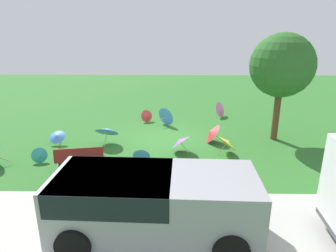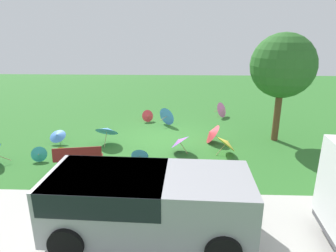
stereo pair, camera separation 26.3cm
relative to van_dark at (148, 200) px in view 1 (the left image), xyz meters
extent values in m
plane|color=#2D6B28|center=(-0.16, -6.52, -0.91)|extent=(40.00, 40.00, 0.00)
cube|color=#B2AFA8|center=(-0.16, 0.19, -0.91)|extent=(40.00, 4.04, 0.01)
cube|color=#99999E|center=(-0.17, 0.01, -0.06)|extent=(4.66, 2.05, 1.35)
cube|color=black|center=(0.75, -0.03, 0.34)|extent=(2.64, 2.00, 0.55)
cylinder|color=black|center=(1.47, 0.90, -0.53)|extent=(0.77, 0.25, 0.76)
cylinder|color=black|center=(1.41, -1.00, -0.53)|extent=(0.77, 0.25, 0.76)
cylinder|color=black|center=(-1.74, 1.01, -0.53)|extent=(0.77, 0.25, 0.76)
cylinder|color=black|center=(-1.81, -0.89, -0.53)|extent=(0.77, 0.25, 0.76)
cube|color=maroon|center=(2.60, -3.24, -0.46)|extent=(1.66, 0.74, 0.05)
cube|color=maroon|center=(2.56, -3.05, -0.24)|extent=(1.59, 0.41, 0.45)
cube|color=black|center=(3.23, -3.12, -0.69)|extent=(0.15, 0.41, 0.45)
cube|color=black|center=(1.97, -3.36, -0.69)|extent=(0.15, 0.41, 0.45)
cylinder|color=brown|center=(-5.05, -6.52, 0.31)|extent=(0.28, 0.28, 2.45)
sphere|color=#286023|center=(-5.05, -6.52, 2.33)|extent=(2.65, 2.65, 2.65)
cylinder|color=tan|center=(-2.99, -10.23, -0.60)|extent=(0.39, 0.30, 0.20)
cone|color=pink|center=(-3.24, -10.05, -0.48)|extent=(0.87, 0.96, 0.86)
sphere|color=tan|center=(-3.30, -10.01, -0.46)|extent=(0.06, 0.06, 0.05)
cylinder|color=tan|center=(2.24, -5.51, -0.63)|extent=(0.08, 0.38, 0.56)
cone|color=#4C8CE5|center=(2.21, -5.74, -0.29)|extent=(1.07, 1.02, 0.67)
sphere|color=tan|center=(2.20, -5.78, -0.22)|extent=(0.04, 0.05, 0.05)
cylinder|color=tan|center=(4.32, -5.79, -0.74)|extent=(0.04, 0.24, 0.33)
cone|color=#4C8CE5|center=(4.33, -5.65, -0.54)|extent=(0.73, 0.69, 0.48)
sphere|color=tan|center=(4.33, -5.62, -0.49)|extent=(0.04, 0.05, 0.05)
cylinder|color=tan|center=(3.50, -4.10, -0.75)|extent=(0.07, 0.27, 0.19)
cone|color=yellow|center=(3.47, -4.27, -0.63)|extent=(0.66, 0.51, 0.56)
sphere|color=tan|center=(3.46, -4.31, -0.60)|extent=(0.04, 0.06, 0.05)
cylinder|color=tan|center=(-0.03, -8.28, -0.51)|extent=(0.34, 0.41, 0.13)
cone|color=#4C8CE5|center=(-0.24, -8.54, -0.44)|extent=(0.94, 0.86, 0.94)
sphere|color=tan|center=(-0.30, -8.60, -0.42)|extent=(0.05, 0.06, 0.04)
cylinder|color=tan|center=(5.49, -3.60, -0.66)|extent=(0.49, 0.16, 0.29)
cylinder|color=tan|center=(-2.46, -4.74, -0.70)|extent=(0.38, 0.16, 0.43)
cone|color=yellow|center=(-2.68, -4.83, -0.43)|extent=(1.04, 1.12, 0.72)
sphere|color=tan|center=(-2.73, -4.85, -0.38)|extent=(0.06, 0.05, 0.05)
cylinder|color=tan|center=(-2.52, -6.08, -0.70)|extent=(0.48, 0.03, 0.34)
cone|color=#D8383F|center=(-2.20, -6.08, -0.48)|extent=(0.67, 0.91, 0.86)
sphere|color=tan|center=(-2.12, -6.08, -0.43)|extent=(0.05, 0.04, 0.05)
cylinder|color=tan|center=(0.96, -9.23, -0.67)|extent=(0.24, 0.36, 0.15)
cone|color=#D8383F|center=(0.82, -9.00, -0.59)|extent=(0.71, 0.60, 0.65)
sphere|color=tan|center=(0.79, -8.95, -0.57)|extent=(0.05, 0.06, 0.05)
cylinder|color=tan|center=(0.57, -3.66, -0.70)|extent=(0.03, 0.39, 0.18)
cone|color=#4C8CE5|center=(0.58, -3.92, -0.60)|extent=(0.63, 0.38, 0.63)
sphere|color=tan|center=(0.58, -3.98, -0.57)|extent=(0.04, 0.05, 0.05)
cylinder|color=tan|center=(-1.02, -4.85, -0.70)|extent=(0.33, 0.18, 0.43)
cone|color=purple|center=(-0.83, -4.94, -0.43)|extent=(1.03, 1.07, 0.63)
sphere|color=tan|center=(-0.80, -4.96, -0.38)|extent=(0.06, 0.05, 0.05)
cylinder|color=tan|center=(4.36, -4.05, -0.70)|extent=(0.12, 0.30, 0.13)
cone|color=teal|center=(4.30, -3.85, -0.63)|extent=(0.63, 0.45, 0.57)
sphere|color=tan|center=(4.28, -3.80, -0.61)|extent=(0.05, 0.05, 0.05)
camera|label=1|loc=(-0.57, 5.85, 3.66)|focal=31.36mm
camera|label=2|loc=(-0.83, 5.84, 3.66)|focal=31.36mm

